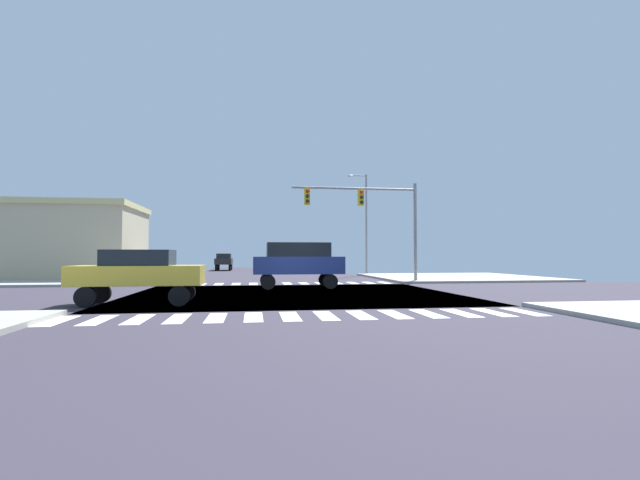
{
  "coord_description": "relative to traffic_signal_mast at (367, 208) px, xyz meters",
  "views": [
    {
      "loc": [
        -1.77,
        -19.89,
        1.69
      ],
      "look_at": [
        2.19,
        6.99,
        2.6
      ],
      "focal_mm": 25.5,
      "sensor_mm": 36.0,
      "label": 1
    }
  ],
  "objects": [
    {
      "name": "sedan_nearside_1",
      "position": [
        -10.15,
        24.79,
        -3.5
      ],
      "size": [
        1.8,
        4.3,
        1.88
      ],
      "rotation": [
        0.0,
        0.0,
        3.14
      ],
      "color": "black",
      "rests_on": "ground"
    },
    {
      "name": "bank_building",
      "position": [
        -23.32,
        7.86,
        -1.91
      ],
      "size": [
        17.63,
        7.95,
        5.39
      ],
      "color": "tan",
      "rests_on": "ground"
    },
    {
      "name": "sidewalk_corner_ne",
      "position": [
        7.85,
        4.77,
        -4.55
      ],
      "size": [
        12.0,
        12.0,
        0.14
      ],
      "color": "#A09B91",
      "rests_on": "ground"
    },
    {
      "name": "crosswalk_far",
      "position": [
        -5.4,
        0.07,
        -4.61
      ],
      "size": [
        13.5,
        2.0,
        0.01
      ],
      "color": "silver",
      "rests_on": "ground"
    },
    {
      "name": "ground",
      "position": [
        -5.15,
        -7.23,
        -4.64
      ],
      "size": [
        90.0,
        90.0,
        0.05
      ],
      "color": "#332E3A"
    },
    {
      "name": "sedan_crossing_3",
      "position": [
        -10.81,
        -10.73,
        -3.5
      ],
      "size": [
        4.3,
        1.8,
        1.88
      ],
      "rotation": [
        0.0,
        0.0,
        1.57
      ],
      "color": "black",
      "rests_on": "ground"
    },
    {
      "name": "suv_trailing_1",
      "position": [
        -4.62,
        -3.73,
        -3.22
      ],
      "size": [
        4.6,
        1.96,
        2.34
      ],
      "rotation": [
        0.0,
        0.0,
        4.71
      ],
      "color": "black",
      "rests_on": "ground"
    },
    {
      "name": "traffic_signal_mast",
      "position": [
        0.0,
        0.0,
        0.0
      ],
      "size": [
        7.85,
        0.55,
        6.19
      ],
      "color": "gray",
      "rests_on": "ground"
    },
    {
      "name": "street_lamp",
      "position": [
        2.53,
        11.02,
        0.53
      ],
      "size": [
        1.78,
        0.32,
        8.69
      ],
      "color": "gray",
      "rests_on": "ground"
    },
    {
      "name": "crosswalk_near",
      "position": [
        -5.4,
        -14.53,
        -4.61
      ],
      "size": [
        13.5,
        2.0,
        0.01
      ],
      "color": "silver",
      "rests_on": "ground"
    },
    {
      "name": "sidewalk_corner_nw",
      "position": [
        -18.15,
        4.77,
        -4.55
      ],
      "size": [
        12.0,
        12.0,
        0.14
      ],
      "color": "#9D9B95",
      "rests_on": "ground"
    }
  ]
}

